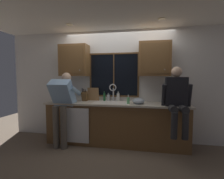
% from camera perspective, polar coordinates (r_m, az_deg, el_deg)
% --- Properties ---
extents(back_wall, '(5.42, 0.12, 2.55)m').
position_cam_1_polar(back_wall, '(4.01, 2.12, 1.34)').
color(back_wall, silver).
rests_on(back_wall, floor).
extents(ceiling_downlight_left, '(0.14, 0.14, 0.01)m').
position_cam_1_polar(ceiling_downlight_left, '(3.78, -14.19, 20.47)').
color(ceiling_downlight_left, '#FFEAB2').
extents(ceiling_downlight_right, '(0.14, 0.14, 0.01)m').
position_cam_1_polar(ceiling_downlight_right, '(3.47, 16.47, 21.91)').
color(ceiling_downlight_right, '#FFEAB2').
extents(window_glass, '(1.10, 0.02, 0.95)m').
position_cam_1_polar(window_glass, '(3.95, 0.63, 4.92)').
color(window_glass, black).
extents(window_frame_top, '(1.17, 0.02, 0.04)m').
position_cam_1_polar(window_frame_top, '(3.98, 0.61, 12.03)').
color(window_frame_top, brown).
extents(window_frame_bottom, '(1.17, 0.02, 0.04)m').
position_cam_1_polar(window_frame_bottom, '(3.97, 0.60, -2.21)').
color(window_frame_bottom, brown).
extents(window_frame_left, '(0.03, 0.02, 0.95)m').
position_cam_1_polar(window_frame_left, '(4.08, -7.28, 4.87)').
color(window_frame_left, brown).
extents(window_frame_right, '(0.04, 0.02, 0.95)m').
position_cam_1_polar(window_frame_right, '(3.88, 8.90, 4.88)').
color(window_frame_right, brown).
extents(window_mullion_center, '(0.02, 0.02, 0.95)m').
position_cam_1_polar(window_mullion_center, '(3.94, 0.60, 4.92)').
color(window_mullion_center, brown).
extents(lower_cabinet_run, '(3.02, 0.58, 0.88)m').
position_cam_1_polar(lower_cabinet_run, '(3.81, 1.26, -11.60)').
color(lower_cabinet_run, brown).
rests_on(lower_cabinet_run, floor).
extents(countertop, '(3.08, 0.62, 0.04)m').
position_cam_1_polar(countertop, '(3.69, 1.21, -4.80)').
color(countertop, beige).
rests_on(countertop, lower_cabinet_run).
extents(dishwasher_front, '(0.60, 0.02, 0.74)m').
position_cam_1_polar(dishwasher_front, '(3.73, -12.33, -11.75)').
color(dishwasher_front, white).
extents(upper_cabinet_left, '(0.66, 0.36, 0.72)m').
position_cam_1_polar(upper_cabinet_left, '(4.08, -12.62, 9.51)').
color(upper_cabinet_left, brown).
extents(upper_cabinet_right, '(0.66, 0.36, 0.72)m').
position_cam_1_polar(upper_cabinet_right, '(3.75, 14.16, 9.94)').
color(upper_cabinet_right, brown).
extents(sink, '(0.80, 0.46, 0.21)m').
position_cam_1_polar(sink, '(3.73, -0.19, -5.91)').
color(sink, white).
rests_on(sink, lower_cabinet_run).
extents(faucet, '(0.18, 0.09, 0.40)m').
position_cam_1_polar(faucet, '(3.85, 0.44, -0.30)').
color(faucet, silver).
rests_on(faucet, countertop).
extents(person_standing, '(0.53, 0.68, 1.58)m').
position_cam_1_polar(person_standing, '(3.73, -16.39, -3.84)').
color(person_standing, '#595147').
rests_on(person_standing, floor).
extents(person_sitting_on_counter, '(0.54, 0.60, 1.26)m').
position_cam_1_polar(person_sitting_on_counter, '(3.40, 21.05, -2.41)').
color(person_sitting_on_counter, '#262628').
rests_on(person_sitting_on_counter, countertop).
extents(knife_block, '(0.12, 0.18, 0.32)m').
position_cam_1_polar(knife_block, '(3.99, -9.19, -2.29)').
color(knife_block, brown).
rests_on(knife_block, countertop).
extents(cutting_board, '(0.26, 0.08, 0.31)m').
position_cam_1_polar(cutting_board, '(4.02, -6.31, -1.59)').
color(cutting_board, '#997047').
rests_on(cutting_board, countertop).
extents(mixing_bowl, '(0.25, 0.25, 0.13)m').
position_cam_1_polar(mixing_bowl, '(3.57, 8.92, -3.90)').
color(mixing_bowl, '#8C99A8').
rests_on(mixing_bowl, countertop).
extents(soap_dispenser, '(0.06, 0.07, 0.20)m').
position_cam_1_polar(soap_dispenser, '(3.53, 5.52, -3.67)').
color(soap_dispenser, '#59A566').
rests_on(soap_dispenser, countertop).
extents(bottle_green_glass, '(0.07, 0.07, 0.24)m').
position_cam_1_polar(bottle_green_glass, '(3.88, 2.11, -2.58)').
color(bottle_green_glass, silver).
rests_on(bottle_green_glass, countertop).
extents(bottle_tall_clear, '(0.05, 0.05, 0.23)m').
position_cam_1_polar(bottle_tall_clear, '(3.94, -2.60, -2.52)').
color(bottle_tall_clear, '#1E592D').
rests_on(bottle_tall_clear, countertop).
extents(bottle_amber_small, '(0.07, 0.07, 0.19)m').
position_cam_1_polar(bottle_amber_small, '(3.95, -1.24, -2.72)').
color(bottle_amber_small, '#B7B7BC').
rests_on(bottle_amber_small, countertop).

